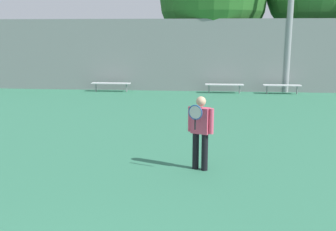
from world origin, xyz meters
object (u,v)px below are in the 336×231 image
at_px(bench_courtside_far, 111,84).
at_px(bench_courtside_near, 282,86).
at_px(tennis_player, 200,129).
at_px(bench_adjacent_court, 224,85).

bearing_deg(bench_courtside_far, bench_courtside_near, -0.00).
relative_size(tennis_player, bench_courtside_near, 0.90).
bearing_deg(tennis_player, bench_courtside_near, 94.27).
distance_m(tennis_player, bench_courtside_near, 11.79).
bearing_deg(bench_adjacent_court, bench_courtside_near, -0.00).
height_order(bench_courtside_near, bench_adjacent_court, same).
bearing_deg(bench_adjacent_court, tennis_player, -95.39).
xyz_separation_m(tennis_player, bench_courtside_near, (3.82, 11.14, -0.51)).
bearing_deg(bench_courtside_far, tennis_player, -67.57).
relative_size(bench_courtside_near, bench_adjacent_court, 0.96).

